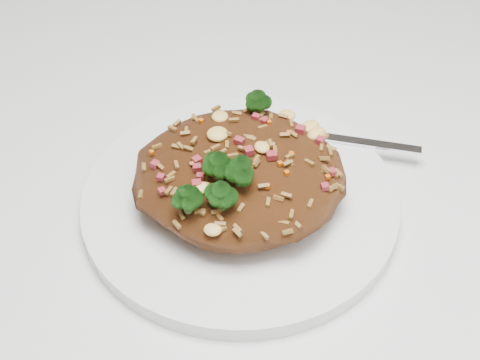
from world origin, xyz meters
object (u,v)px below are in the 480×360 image
plate (240,200)px  fork (332,138)px  fried_rice (239,167)px  dining_table (207,209)px

plate → fork: fork is taller
fork → fried_rice: bearing=-127.7°
dining_table → fork: fork is taller
dining_table → fork: 0.15m
fried_rice → fork: 0.10m
fried_rice → fork: (0.07, 0.07, -0.03)m
fried_rice → fork: size_ratio=0.97×
plate → fork: size_ratio=1.49×
dining_table → plate: size_ratio=4.96×
dining_table → fried_rice: 0.16m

